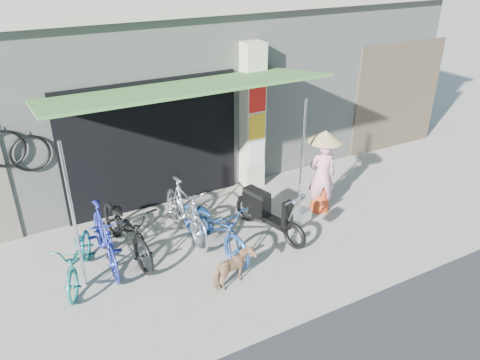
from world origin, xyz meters
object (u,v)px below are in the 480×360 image
bike_navy (214,226)px  nun (322,171)px  bike_black (126,228)px  bike_teal (79,257)px  street_dog (234,269)px  bike_blue (104,237)px  moped (268,212)px  bike_silver (185,210)px

bike_navy → nun: bearing=-5.0°
bike_black → nun: bearing=-12.5°
nun → bike_teal: bearing=17.9°
bike_navy → street_dog: bearing=-109.3°
bike_blue → bike_navy: bike_blue is taller
moped → nun: nun is taller
moped → bike_teal: bearing=160.9°
street_dog → bike_blue: bearing=29.5°
bike_teal → bike_navy: bike_navy is taller
bike_navy → bike_silver: bearing=98.6°
bike_blue → bike_black: (0.39, 0.11, -0.00)m
street_dog → moped: moped is taller
bike_navy → street_dog: (-0.13, -0.95, -0.18)m
street_dog → bike_black: bearing=19.3°
bike_navy → nun: nun is taller
nun → street_dog: bearing=44.0°
bike_navy → moped: bearing=-9.2°
bike_black → moped: bearing=-20.8°
bike_silver → street_dog: (0.11, -1.60, -0.22)m
bike_navy → bike_teal: bearing=160.9°
bike_blue → moped: bearing=-8.1°
bike_navy → nun: 2.43m
bike_blue → moped: 2.78m
bike_blue → bike_black: bearing=17.4°
bike_black → bike_silver: bearing=-4.7°
bike_black → street_dog: 1.95m
bike_black → bike_teal: bearing=-166.4°
bike_navy → moped: (1.06, 0.04, -0.04)m
bike_black → street_dog: bike_black is taller
moped → bike_navy: bearing=167.5°
bike_silver → street_dog: 1.62m
nun → bike_black: bearing=12.9°
street_dog → nun: (2.52, 1.22, 0.52)m
bike_silver → street_dog: bearing=-88.2°
bike_navy → street_dog: size_ratio=2.57×
bike_teal → bike_blue: 0.50m
bike_teal → bike_navy: bearing=14.1°
bike_navy → street_dog: bike_navy is taller
bike_black → bike_silver: size_ratio=1.12×
bike_navy → nun: size_ratio=1.11×
bike_black → moped: (2.35, -0.56, -0.07)m
bike_blue → bike_navy: (1.68, -0.49, -0.03)m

